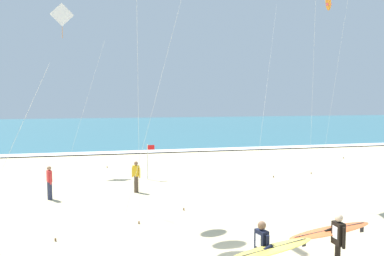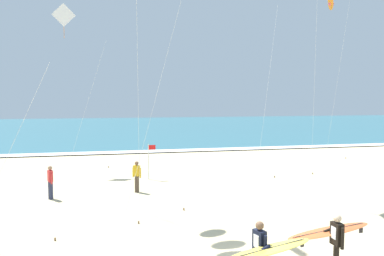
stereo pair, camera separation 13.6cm
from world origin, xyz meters
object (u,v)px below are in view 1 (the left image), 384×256
kite_diamond_ivory_outer (63,19)px  lifeguard_flag (148,158)px  bystander_red_top (49,182)px  surfer_trailing (334,235)px  kite_delta_amber_near (329,3)px  surfer_lead (266,250)px  bystander_yellow_top (136,177)px

kite_diamond_ivory_outer → lifeguard_flag: 10.81m
bystander_red_top → surfer_trailing: bearing=-47.1°
surfer_trailing → kite_diamond_ivory_outer: bearing=117.7°
kite_delta_amber_near → bystander_red_top: 27.78m
surfer_lead → bystander_yellow_top: bearing=103.6°
surfer_lead → surfer_trailing: same height
kite_delta_amber_near → surfer_trailing: bearing=-122.2°
kite_diamond_ivory_outer → bystander_red_top: (0.06, -7.34, -9.11)m
kite_delta_amber_near → bystander_yellow_top: (-17.89, -11.20, -12.41)m
surfer_lead → bystander_red_top: 11.81m
bystander_yellow_top → kite_diamond_ivory_outer: bearing=120.9°
kite_delta_amber_near → bystander_red_top: size_ratio=8.78×
kite_diamond_ivory_outer → bystander_red_top: kite_diamond_ivory_outer is taller
bystander_red_top → bystander_yellow_top: bearing=6.0°
surfer_lead → bystander_red_top: (-6.56, 9.82, -0.24)m
kite_delta_amber_near → bystander_red_top: bearing=-152.1°
kite_delta_amber_near → bystander_yellow_top: size_ratio=8.78×
bystander_yellow_top → surfer_lead: bearing=-76.4°
kite_delta_amber_near → lifeguard_flag: kite_delta_amber_near is taller
kite_delta_amber_near → lifeguard_flag: 22.38m
surfer_trailing → bystander_yellow_top: (-4.64, 9.80, -0.24)m
bystander_red_top → lifeguard_flag: (4.98, 3.28, 0.45)m
bystander_red_top → kite_diamond_ivory_outer: bearing=90.5°
kite_diamond_ivory_outer → surfer_trailing: bearing=-62.3°
surfer_lead → bystander_red_top: bearing=123.7°
surfer_trailing → kite_delta_amber_near: 27.65m
surfer_lead → kite_diamond_ivory_outer: (-6.62, 17.16, 8.87)m
surfer_trailing → surfer_lead: bearing=-168.2°
surfer_trailing → lifeguard_flag: 13.19m
lifeguard_flag → surfer_trailing: bearing=-73.6°
surfer_lead → kite_delta_amber_near: bearing=54.3°
surfer_lead → lifeguard_flag: lifeguard_flag is taller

